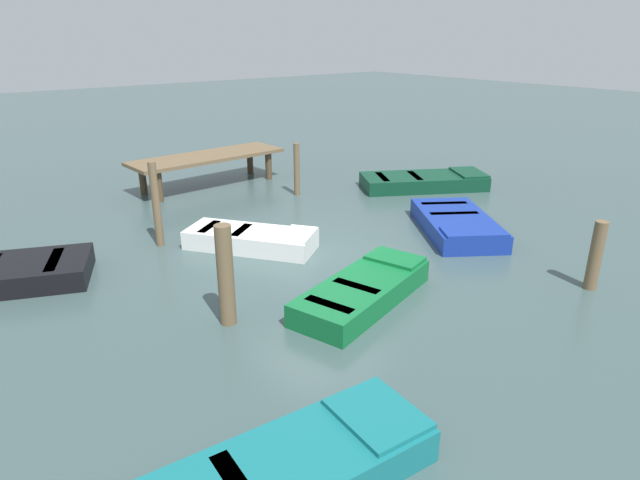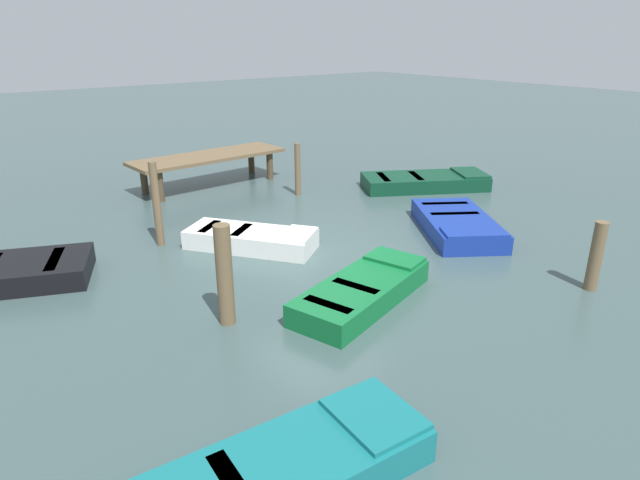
{
  "view_description": "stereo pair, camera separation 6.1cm",
  "coord_description": "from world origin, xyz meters",
  "px_view_note": "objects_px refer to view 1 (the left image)",
  "views": [
    {
      "loc": [
        -6.49,
        -8.17,
        4.38
      ],
      "look_at": [
        0.0,
        0.0,
        0.35
      ],
      "focal_mm": 30.35,
      "sensor_mm": 36.0,
      "label": 1
    },
    {
      "loc": [
        -6.44,
        -8.21,
        4.38
      ],
      "look_at": [
        0.0,
        0.0,
        0.35
      ],
      "focal_mm": 30.35,
      "sensor_mm": 36.0,
      "label": 2
    }
  ],
  "objects_px": {
    "rowboat_white": "(252,239)",
    "mooring_piling_near_right": "(596,256)",
    "dock_segment": "(208,159)",
    "rowboat_green": "(364,290)",
    "mooring_piling_near_left": "(297,169)",
    "mooring_piling_center": "(156,205)",
    "mooring_piling_mid_right": "(226,276)",
    "rowboat_dark_green": "(424,181)",
    "rowboat_blue": "(457,224)"
  },
  "relations": [
    {
      "from": "mooring_piling_near_left",
      "to": "mooring_piling_center",
      "type": "xyz_separation_m",
      "value": [
        -4.67,
        -1.31,
        0.19
      ]
    },
    {
      "from": "rowboat_green",
      "to": "rowboat_white",
      "type": "xyz_separation_m",
      "value": [
        -0.2,
        3.32,
        0.0
      ]
    },
    {
      "from": "rowboat_green",
      "to": "rowboat_dark_green",
      "type": "bearing_deg",
      "value": 17.44
    },
    {
      "from": "rowboat_dark_green",
      "to": "rowboat_blue",
      "type": "bearing_deg",
      "value": -97.41
    },
    {
      "from": "rowboat_blue",
      "to": "mooring_piling_mid_right",
      "type": "bearing_deg",
      "value": -52.45
    },
    {
      "from": "mooring_piling_mid_right",
      "to": "rowboat_dark_green",
      "type": "bearing_deg",
      "value": 21.79
    },
    {
      "from": "rowboat_blue",
      "to": "mooring_piling_near_left",
      "type": "relative_size",
      "value": 2.18
    },
    {
      "from": "rowboat_blue",
      "to": "mooring_piling_mid_right",
      "type": "relative_size",
      "value": 1.95
    },
    {
      "from": "dock_segment",
      "to": "rowboat_green",
      "type": "distance_m",
      "value": 8.6
    },
    {
      "from": "rowboat_blue",
      "to": "rowboat_white",
      "type": "relative_size",
      "value": 1.13
    },
    {
      "from": "rowboat_green",
      "to": "rowboat_white",
      "type": "relative_size",
      "value": 1.09
    },
    {
      "from": "mooring_piling_near_right",
      "to": "rowboat_blue",
      "type": "bearing_deg",
      "value": 82.34
    },
    {
      "from": "rowboat_blue",
      "to": "mooring_piling_near_right",
      "type": "distance_m",
      "value": 3.44
    },
    {
      "from": "dock_segment",
      "to": "mooring_piling_center",
      "type": "distance_m",
      "value": 4.89
    },
    {
      "from": "mooring_piling_near_left",
      "to": "rowboat_blue",
      "type": "bearing_deg",
      "value": -77.67
    },
    {
      "from": "mooring_piling_near_left",
      "to": "mooring_piling_center",
      "type": "relative_size",
      "value": 0.8
    },
    {
      "from": "rowboat_white",
      "to": "mooring_piling_mid_right",
      "type": "relative_size",
      "value": 1.72
    },
    {
      "from": "mooring_piling_mid_right",
      "to": "dock_segment",
      "type": "bearing_deg",
      "value": 64.4
    },
    {
      "from": "mooring_piling_near_right",
      "to": "mooring_piling_mid_right",
      "type": "xyz_separation_m",
      "value": [
        -5.78,
        3.0,
        0.19
      ]
    },
    {
      "from": "mooring_piling_mid_right",
      "to": "mooring_piling_near_left",
      "type": "bearing_deg",
      "value": 45.21
    },
    {
      "from": "rowboat_white",
      "to": "mooring_piling_near_right",
      "type": "distance_m",
      "value": 6.7
    },
    {
      "from": "dock_segment",
      "to": "mooring_piling_mid_right",
      "type": "xyz_separation_m",
      "value": [
        -3.66,
        -7.65,
        0.01
      ]
    },
    {
      "from": "rowboat_green",
      "to": "mooring_piling_near_right",
      "type": "height_order",
      "value": "mooring_piling_near_right"
    },
    {
      "from": "rowboat_blue",
      "to": "mooring_piling_center",
      "type": "height_order",
      "value": "mooring_piling_center"
    },
    {
      "from": "mooring_piling_near_left",
      "to": "mooring_piling_near_right",
      "type": "bearing_deg",
      "value": -85.81
    },
    {
      "from": "rowboat_blue",
      "to": "rowboat_white",
      "type": "bearing_deg",
      "value": -82.68
    },
    {
      "from": "rowboat_dark_green",
      "to": "mooring_piling_near_left",
      "type": "distance_m",
      "value": 3.88
    },
    {
      "from": "rowboat_blue",
      "to": "mooring_piling_center",
      "type": "relative_size",
      "value": 1.75
    },
    {
      "from": "mooring_piling_center",
      "to": "mooring_piling_near_left",
      "type": "bearing_deg",
      "value": 15.63
    },
    {
      "from": "dock_segment",
      "to": "mooring_piling_near_left",
      "type": "relative_size",
      "value": 3.16
    },
    {
      "from": "dock_segment",
      "to": "rowboat_white",
      "type": "xyz_separation_m",
      "value": [
        -1.67,
        -5.13,
        -0.6
      ]
    },
    {
      "from": "rowboat_blue",
      "to": "mooring_piling_center",
      "type": "distance_m",
      "value": 6.76
    },
    {
      "from": "rowboat_blue",
      "to": "mooring_piling_near_left",
      "type": "height_order",
      "value": "mooring_piling_near_left"
    },
    {
      "from": "mooring_piling_mid_right",
      "to": "rowboat_white",
      "type": "bearing_deg",
      "value": 51.58
    },
    {
      "from": "rowboat_green",
      "to": "mooring_piling_near_left",
      "type": "bearing_deg",
      "value": 47.53
    },
    {
      "from": "rowboat_white",
      "to": "mooring_piling_mid_right",
      "type": "height_order",
      "value": "mooring_piling_mid_right"
    },
    {
      "from": "rowboat_dark_green",
      "to": "rowboat_white",
      "type": "bearing_deg",
      "value": -141.91
    },
    {
      "from": "mooring_piling_near_left",
      "to": "mooring_piling_center",
      "type": "bearing_deg",
      "value": -164.37
    },
    {
      "from": "rowboat_green",
      "to": "rowboat_dark_green",
      "type": "distance_m",
      "value": 7.66
    },
    {
      "from": "mooring_piling_near_left",
      "to": "rowboat_green",
      "type": "bearing_deg",
      "value": -116.33
    },
    {
      "from": "mooring_piling_near_left",
      "to": "dock_segment",
      "type": "bearing_deg",
      "value": 121.98
    },
    {
      "from": "rowboat_dark_green",
      "to": "mooring_piling_mid_right",
      "type": "bearing_deg",
      "value": -128.02
    },
    {
      "from": "rowboat_white",
      "to": "rowboat_dark_green",
      "type": "bearing_deg",
      "value": 62.55
    },
    {
      "from": "rowboat_green",
      "to": "mooring_piling_near_right",
      "type": "bearing_deg",
      "value": -47.6
    },
    {
      "from": "dock_segment",
      "to": "rowboat_white",
      "type": "distance_m",
      "value": 5.43
    },
    {
      "from": "rowboat_green",
      "to": "mooring_piling_mid_right",
      "type": "relative_size",
      "value": 1.88
    },
    {
      "from": "dock_segment",
      "to": "mooring_piling_center",
      "type": "xyz_separation_m",
      "value": [
        -3.15,
        -3.73,
        0.11
      ]
    },
    {
      "from": "mooring_piling_near_right",
      "to": "mooring_piling_mid_right",
      "type": "distance_m",
      "value": 6.52
    },
    {
      "from": "rowboat_blue",
      "to": "mooring_piling_mid_right",
      "type": "height_order",
      "value": "mooring_piling_mid_right"
    },
    {
      "from": "dock_segment",
      "to": "mooring_piling_near_right",
      "type": "bearing_deg",
      "value": -81.67
    }
  ]
}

